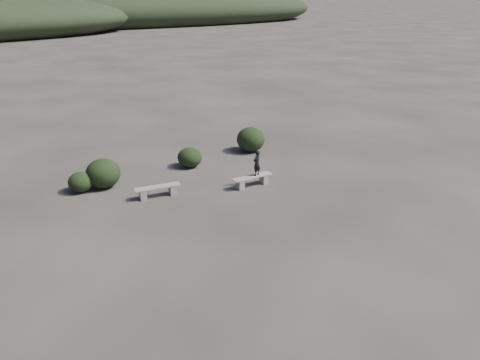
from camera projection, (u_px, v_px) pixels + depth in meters
ground at (296, 252)px, 14.11m from camera, size 1200.00×1200.00×0.00m
bench_left at (158, 190)px, 17.82m from camera, size 1.78×0.65×0.44m
bench_right at (252, 180)px, 18.82m from camera, size 1.74×0.42×0.43m
seated_person at (257, 163)px, 18.67m from camera, size 0.43×0.35×1.03m
shrub_a at (81, 182)px, 18.27m from camera, size 0.97×0.97×0.79m
shrub_b at (103, 173)px, 18.62m from camera, size 1.37×1.37×1.17m
shrub_c at (190, 157)px, 20.88m from camera, size 1.10×1.10×0.88m
shrub_d at (251, 139)px, 22.89m from camera, size 1.38×1.38×1.20m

